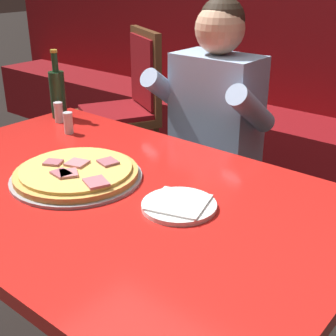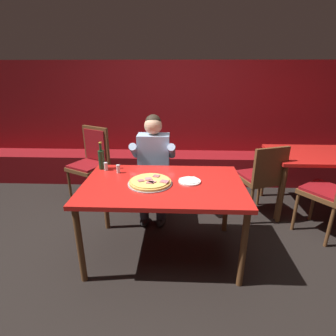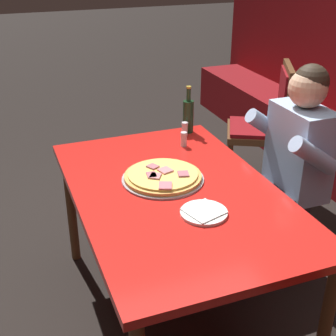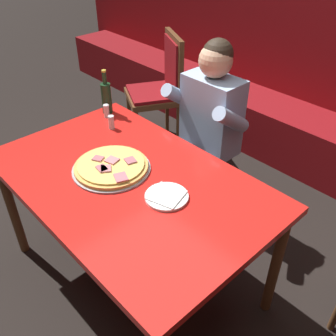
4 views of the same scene
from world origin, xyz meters
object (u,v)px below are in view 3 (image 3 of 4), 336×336
at_px(plate_white_paper, 204,212).
at_px(pizza, 163,177).
at_px(diner_seated_blue_shirt, 285,165).
at_px(shaker_oregano, 185,130).
at_px(dining_chair_far_right, 268,120).
at_px(main_dining_table, 175,203).
at_px(beer_bottle, 188,115).
at_px(shaker_black_pepper, 184,140).

bearing_deg(plate_white_paper, pizza, -171.19).
xyz_separation_m(pizza, diner_seated_blue_shirt, (-0.04, 0.75, -0.09)).
distance_m(shaker_oregano, diner_seated_blue_shirt, 0.63).
bearing_deg(dining_chair_far_right, main_dining_table, -48.05).
xyz_separation_m(plate_white_paper, beer_bottle, (-0.91, 0.31, 0.10)).
bearing_deg(beer_bottle, shaker_oregano, -40.36).
bearing_deg(shaker_oregano, diner_seated_blue_shirt, 43.41).
relative_size(beer_bottle, shaker_black_pepper, 3.40).
relative_size(pizza, shaker_black_pepper, 4.79).
distance_m(beer_bottle, diner_seated_blue_shirt, 0.66).
height_order(plate_white_paper, shaker_black_pepper, shaker_black_pepper).
relative_size(shaker_black_pepper, dining_chair_far_right, 0.08).
bearing_deg(dining_chair_far_right, pizza, -51.79).
distance_m(pizza, dining_chair_far_right, 1.56).
relative_size(pizza, diner_seated_blue_shirt, 0.32).
relative_size(beer_bottle, dining_chair_far_right, 0.28).
relative_size(shaker_oregano, diner_seated_blue_shirt, 0.07).
distance_m(main_dining_table, diner_seated_blue_shirt, 0.75).
xyz_separation_m(pizza, plate_white_paper, (0.37, 0.06, -0.01)).
xyz_separation_m(main_dining_table, beer_bottle, (-0.67, 0.35, 0.18)).
bearing_deg(shaker_oregano, pizza, -33.18).
bearing_deg(shaker_black_pepper, pizza, -36.27).
height_order(pizza, plate_white_paper, pizza).
xyz_separation_m(main_dining_table, plate_white_paper, (0.25, 0.04, 0.08)).
height_order(beer_bottle, shaker_oregano, beer_bottle).
xyz_separation_m(beer_bottle, dining_chair_far_right, (-0.41, 0.84, -0.29)).
bearing_deg(shaker_black_pepper, dining_chair_far_right, 122.24).
height_order(pizza, dining_chair_far_right, dining_chair_far_right).
distance_m(plate_white_paper, shaker_oregano, 0.90).
bearing_deg(diner_seated_blue_shirt, main_dining_table, -77.60).
height_order(plate_white_paper, shaker_oregano, shaker_oregano).
height_order(pizza, shaker_black_pepper, shaker_black_pepper).
distance_m(main_dining_table, shaker_black_pepper, 0.54).
height_order(beer_bottle, dining_chair_far_right, beer_bottle).
bearing_deg(pizza, diner_seated_blue_shirt, 93.32).
relative_size(shaker_oregano, shaker_black_pepper, 1.00).
relative_size(shaker_oregano, dining_chair_far_right, 0.08).
distance_m(pizza, shaker_black_pepper, 0.44).
xyz_separation_m(plate_white_paper, shaker_black_pepper, (-0.72, 0.20, 0.03)).
relative_size(shaker_black_pepper, diner_seated_blue_shirt, 0.07).
bearing_deg(dining_chair_far_right, beer_bottle, -64.32).
xyz_separation_m(diner_seated_blue_shirt, dining_chair_far_right, (-0.91, 0.46, -0.11)).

